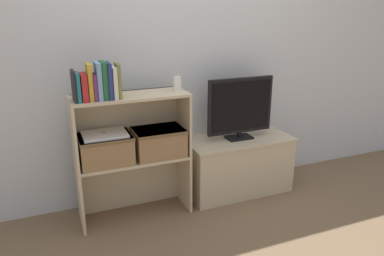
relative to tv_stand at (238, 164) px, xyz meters
name	(u,v)px	position (x,y,z in m)	size (l,w,h in m)	color
ground_plane	(199,211)	(-0.46, -0.21, -0.25)	(16.00, 16.00, 0.00)	brown
wall_back	(178,54)	(-0.46, 0.24, 0.95)	(10.00, 0.05, 2.40)	silver
tv_stand	(238,164)	(0.00, 0.00, 0.00)	(0.92, 0.44, 0.49)	#CCB793
tv	(240,107)	(0.00, 0.00, 0.52)	(0.58, 0.14, 0.52)	black
bookshelf_lower_tier	(132,176)	(-0.94, 0.01, 0.05)	(0.84, 0.31, 0.48)	#CCB793
bookshelf_upper_tier	(129,117)	(-0.94, 0.01, 0.54)	(0.84, 0.31, 0.49)	#CCB793
book_charcoal	(74,86)	(-1.32, -0.10, 0.83)	(0.02, 0.14, 0.21)	#232328
book_teal	(78,87)	(-1.30, -0.10, 0.82)	(0.02, 0.15, 0.19)	#1E7075
book_crimson	(84,87)	(-1.26, -0.10, 0.82)	(0.04, 0.15, 0.18)	#B22328
book_mustard	(90,82)	(-1.22, -0.10, 0.85)	(0.03, 0.13, 0.25)	gold
book_plum	(94,87)	(-1.19, -0.10, 0.81)	(0.02, 0.14, 0.18)	#6B2D66
book_skyblue	(98,81)	(-1.16, -0.10, 0.85)	(0.03, 0.16, 0.25)	#709ECC
book_forest	(104,80)	(-1.12, -0.10, 0.85)	(0.03, 0.13, 0.26)	#286638
book_navy	(109,81)	(-1.09, -0.10, 0.85)	(0.03, 0.15, 0.25)	navy
book_ivory	(114,82)	(-1.05, -0.10, 0.83)	(0.03, 0.14, 0.22)	silver
book_olive	(118,81)	(-1.03, -0.10, 0.84)	(0.02, 0.14, 0.24)	olive
baby_monitor	(177,83)	(-0.58, -0.05, 0.78)	(0.05, 0.04, 0.14)	white
storage_basket_left	(106,148)	(-1.14, -0.07, 0.35)	(0.38, 0.28, 0.21)	#937047
storage_basket_right	(159,141)	(-0.74, -0.07, 0.35)	(0.38, 0.28, 0.21)	#937047
laptop	(105,134)	(-1.14, -0.07, 0.45)	(0.31, 0.24, 0.02)	white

